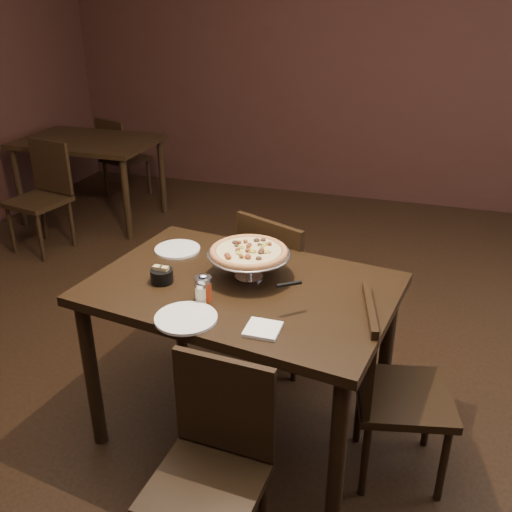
% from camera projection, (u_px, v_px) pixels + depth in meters
% --- Properties ---
extents(room, '(6.04, 7.04, 2.84)m').
position_uv_depth(room, '(257.00, 144.00, 2.32)').
color(room, black).
rests_on(room, ground).
extents(dining_table, '(1.41, 1.04, 0.81)m').
position_uv_depth(dining_table, '(242.00, 306.00, 2.52)').
color(dining_table, black).
rests_on(dining_table, ground).
extents(background_table, '(1.20, 0.80, 0.75)m').
position_uv_depth(background_table, '(89.00, 150.00, 5.11)').
color(background_table, black).
rests_on(background_table, ground).
extents(pizza_stand, '(0.37, 0.37, 0.15)m').
position_uv_depth(pizza_stand, '(249.00, 252.00, 2.49)').
color(pizza_stand, silver).
rests_on(pizza_stand, dining_table).
extents(parmesan_shaker, '(0.06, 0.06, 0.10)m').
position_uv_depth(parmesan_shaker, '(202.00, 291.00, 2.33)').
color(parmesan_shaker, beige).
rests_on(parmesan_shaker, dining_table).
extents(pepper_flake_shaker, '(0.07, 0.07, 0.12)m').
position_uv_depth(pepper_flake_shaker, '(204.00, 288.00, 2.33)').
color(pepper_flake_shaker, '#9C2C0E').
rests_on(pepper_flake_shaker, dining_table).
extents(packet_caddy, '(0.10, 0.10, 0.08)m').
position_uv_depth(packet_caddy, '(162.00, 275.00, 2.49)').
color(packet_caddy, black).
rests_on(packet_caddy, dining_table).
extents(napkin_stack, '(0.13, 0.13, 0.01)m').
position_uv_depth(napkin_stack, '(263.00, 329.00, 2.14)').
color(napkin_stack, white).
rests_on(napkin_stack, dining_table).
extents(plate_left, '(0.22, 0.22, 0.01)m').
position_uv_depth(plate_left, '(177.00, 249.00, 2.80)').
color(plate_left, white).
rests_on(plate_left, dining_table).
extents(plate_near, '(0.25, 0.25, 0.01)m').
position_uv_depth(plate_near, '(186.00, 318.00, 2.22)').
color(plate_near, white).
rests_on(plate_near, dining_table).
extents(serving_spatula, '(0.14, 0.14, 0.02)m').
position_uv_depth(serving_spatula, '(289.00, 285.00, 2.22)').
color(serving_spatula, silver).
rests_on(serving_spatula, pizza_stand).
extents(chair_far, '(0.56, 0.56, 0.91)m').
position_uv_depth(chair_far, '(283.00, 285.00, 3.13)').
color(chair_far, black).
rests_on(chair_far, ground).
extents(chair_near, '(0.41, 0.41, 0.83)m').
position_uv_depth(chair_near, '(213.00, 462.00, 2.03)').
color(chair_near, black).
rests_on(chair_near, ground).
extents(chair_side, '(0.47, 0.47, 0.85)m').
position_uv_depth(chair_side, '(389.00, 385.00, 2.41)').
color(chair_side, black).
rests_on(chair_side, ground).
extents(bg_chair_far, '(0.48, 0.48, 0.81)m').
position_uv_depth(bg_chair_far, '(120.00, 155.00, 5.74)').
color(bg_chair_far, black).
rests_on(bg_chair_far, ground).
extents(bg_chair_near, '(0.48, 0.48, 0.88)m').
position_uv_depth(bg_chair_near, '(43.00, 192.00, 4.60)').
color(bg_chair_near, black).
rests_on(bg_chair_near, ground).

